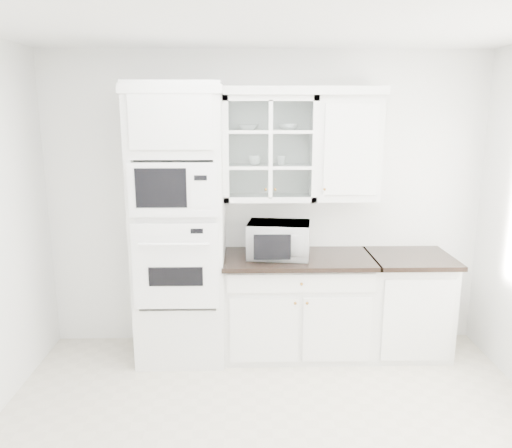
{
  "coord_description": "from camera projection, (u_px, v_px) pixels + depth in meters",
  "views": [
    {
      "loc": [
        -0.18,
        -2.78,
        2.17
      ],
      "look_at": [
        -0.1,
        1.05,
        1.3
      ],
      "focal_mm": 35.0,
      "sensor_mm": 36.0,
      "label": 1
    }
  ],
  "objects": [
    {
      "name": "room_shell",
      "position": [
        273.0,
        173.0,
        3.22
      ],
      "size": [
        4.0,
        3.5,
        2.7
      ],
      "color": "white",
      "rests_on": "ground"
    },
    {
      "name": "oven_column",
      "position": [
        180.0,
        226.0,
        4.3
      ],
      "size": [
        0.76,
        0.68,
        2.4
      ],
      "color": "silver",
      "rests_on": "ground"
    },
    {
      "name": "base_cabinet_run",
      "position": [
        297.0,
        304.0,
        4.51
      ],
      "size": [
        1.32,
        0.67,
        0.92
      ],
      "color": "silver",
      "rests_on": "ground"
    },
    {
      "name": "extra_base_cabinet",
      "position": [
        407.0,
        303.0,
        4.53
      ],
      "size": [
        0.72,
        0.67,
        0.92
      ],
      "color": "silver",
      "rests_on": "ground"
    },
    {
      "name": "upper_cabinet_glass",
      "position": [
        270.0,
        149.0,
        4.33
      ],
      "size": [
        0.8,
        0.33,
        0.9
      ],
      "color": "silver",
      "rests_on": "room_shell"
    },
    {
      "name": "upper_cabinet_solid",
      "position": [
        347.0,
        149.0,
        4.35
      ],
      "size": [
        0.55,
        0.33,
        0.9
      ],
      "primitive_type": "cube",
      "color": "silver",
      "rests_on": "room_shell"
    },
    {
      "name": "crown_molding",
      "position": [
        258.0,
        91.0,
        4.2
      ],
      "size": [
        2.14,
        0.38,
        0.07
      ],
      "primitive_type": "cube",
      "color": "white",
      "rests_on": "room_shell"
    },
    {
      "name": "countertop_microwave",
      "position": [
        279.0,
        239.0,
        4.36
      ],
      "size": [
        0.59,
        0.51,
        0.31
      ],
      "primitive_type": "imported",
      "rotation": [
        0.0,
        0.0,
        3.0
      ],
      "color": "white",
      "rests_on": "base_cabinet_run"
    },
    {
      "name": "bowl_a",
      "position": [
        248.0,
        127.0,
        4.3
      ],
      "size": [
        0.2,
        0.2,
        0.05
      ],
      "primitive_type": "imported",
      "rotation": [
        0.0,
        0.0,
        -0.06
      ],
      "color": "white",
      "rests_on": "upper_cabinet_glass"
    },
    {
      "name": "bowl_b",
      "position": [
        288.0,
        127.0,
        4.3
      ],
      "size": [
        0.19,
        0.19,
        0.05
      ],
      "primitive_type": "imported",
      "rotation": [
        0.0,
        0.0,
        -0.11
      ],
      "color": "white",
      "rests_on": "upper_cabinet_glass"
    },
    {
      "name": "cup_a",
      "position": [
        255.0,
        160.0,
        4.35
      ],
      "size": [
        0.13,
        0.13,
        0.08
      ],
      "primitive_type": "imported",
      "rotation": [
        0.0,
        0.0,
        -0.3
      ],
      "color": "white",
      "rests_on": "upper_cabinet_glass"
    },
    {
      "name": "cup_b",
      "position": [
        281.0,
        160.0,
        4.37
      ],
      "size": [
        0.11,
        0.11,
        0.08
      ],
      "primitive_type": "imported",
      "rotation": [
        0.0,
        0.0,
        -0.23
      ],
      "color": "white",
      "rests_on": "upper_cabinet_glass"
    }
  ]
}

